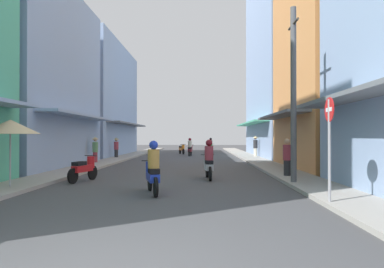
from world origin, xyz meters
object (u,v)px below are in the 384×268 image
motorbike_blue (153,170)px  utility_pole (293,94)px  motorbike_orange (182,149)px  street_sign_no_entry (329,136)px  pedestrian_foreground (255,146)px  pedestrian_midway (287,159)px  motorbike_silver (209,162)px  pedestrian_crossing (116,147)px  motorbike_maroon (190,148)px  motorbike_red (84,168)px  pedestrian_far (95,149)px  motorbike_green (211,146)px  vendor_umbrella (10,127)px

motorbike_blue → utility_pole: bearing=22.8°
motorbike_orange → street_sign_no_entry: street_sign_no_entry is taller
pedestrian_foreground → pedestrian_midway: pedestrian_foreground is taller
motorbike_silver → street_sign_no_entry: 6.16m
motorbike_blue → pedestrian_foreground: pedestrian_foreground is taller
pedestrian_crossing → street_sign_no_entry: 20.61m
pedestrian_foreground → pedestrian_crossing: (-10.81, -1.43, -0.07)m
motorbike_maroon → motorbike_red: bearing=-100.9°
motorbike_silver → utility_pole: size_ratio=0.29×
motorbike_orange → motorbike_blue: (0.45, -23.60, 0.20)m
motorbike_silver → motorbike_maroon: same height
pedestrian_far → pedestrian_midway: bearing=-35.7°
motorbike_red → pedestrian_crossing: pedestrian_crossing is taller
motorbike_maroon → street_sign_no_entry: street_sign_no_entry is taller
motorbike_green → pedestrian_midway: (2.50, -21.89, 0.10)m
vendor_umbrella → utility_pole: 9.41m
motorbike_maroon → motorbike_blue: size_ratio=1.03×
motorbike_green → pedestrian_crossing: (-7.47, -9.42, 0.21)m
pedestrian_far → pedestrian_crossing: pedestrian_far is taller
motorbike_red → pedestrian_crossing: 13.81m
utility_pole → vendor_umbrella: bearing=-171.5°
vendor_umbrella → utility_pole: (9.23, 1.39, 1.18)m
motorbike_blue → pedestrian_far: pedestrian_far is taller
vendor_umbrella → motorbike_orange: bearing=79.8°
motorbike_maroon → pedestrian_far: (-5.54, -9.41, 0.24)m
motorbike_maroon → street_sign_no_entry: bearing=-79.6°
motorbike_orange → pedestrian_midway: size_ratio=1.08×
motorbike_orange → utility_pole: utility_pole is taller
motorbike_maroon → utility_pole: size_ratio=0.29×
vendor_umbrella → motorbike_maroon: bearing=75.9°
utility_pole → motorbike_blue: bearing=-157.2°
motorbike_silver → vendor_umbrella: 7.13m
pedestrian_midway → vendor_umbrella: vendor_umbrella is taller
pedestrian_far → street_sign_no_entry: (9.64, -12.93, 0.77)m
motorbike_maroon → pedestrian_far: 10.93m
pedestrian_far → motorbike_green: bearing=63.0°
pedestrian_far → pedestrian_crossing: bearing=89.7°
motorbike_green → pedestrian_midway: 22.03m
motorbike_red → motorbike_green: size_ratio=0.97×
motorbike_blue → motorbike_silver: bearing=64.5°
pedestrian_crossing → motorbike_maroon: bearing=36.8°
pedestrian_foreground → motorbike_red: bearing=-120.1°
pedestrian_far → vendor_umbrella: vendor_umbrella is taller
pedestrian_far → pedestrian_crossing: size_ratio=1.04×
pedestrian_foreground → motorbike_maroon: bearing=153.0°
pedestrian_far → utility_pole: (9.74, -9.21, 2.23)m
motorbike_orange → street_sign_no_entry: bearing=-78.9°
motorbike_green → motorbike_blue: (-2.40, -25.86, 0.00)m
motorbike_silver → pedestrian_foreground: pedestrian_foreground is taller
utility_pole → street_sign_no_entry: utility_pole is taller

